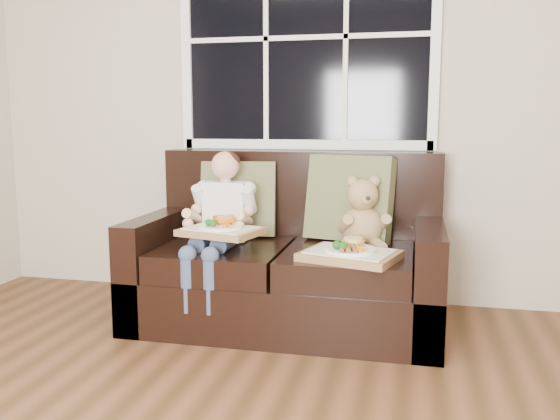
% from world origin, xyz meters
% --- Properties ---
extents(window_back, '(1.62, 0.04, 1.37)m').
position_xyz_m(window_back, '(-0.12, 2.48, 1.65)').
color(window_back, black).
rests_on(window_back, room_walls).
extents(loveseat, '(1.70, 0.92, 0.96)m').
position_xyz_m(loveseat, '(-0.12, 2.02, 0.31)').
color(loveseat, black).
rests_on(loveseat, ground).
extents(pillow_left, '(0.47, 0.27, 0.46)m').
position_xyz_m(pillow_left, '(-0.46, 2.17, 0.67)').
color(pillow_left, '#61653E').
rests_on(pillow_left, loveseat).
extents(pillow_right, '(0.53, 0.33, 0.51)m').
position_xyz_m(pillow_right, '(0.21, 2.17, 0.70)').
color(pillow_right, '#61653E').
rests_on(pillow_right, loveseat).
extents(child, '(0.36, 0.59, 0.80)m').
position_xyz_m(child, '(-0.49, 1.90, 0.63)').
color(child, white).
rests_on(child, loveseat).
extents(teddy_bear, '(0.29, 0.34, 0.41)m').
position_xyz_m(teddy_bear, '(0.29, 2.02, 0.61)').
color(teddy_bear, tan).
rests_on(teddy_bear, loveseat).
extents(tray_left, '(0.46, 0.39, 0.09)m').
position_xyz_m(tray_left, '(-0.42, 1.71, 0.58)').
color(tray_left, olive).
rests_on(tray_left, child).
extents(tray_right, '(0.54, 0.46, 0.11)m').
position_xyz_m(tray_right, '(0.26, 1.70, 0.48)').
color(tray_right, olive).
rests_on(tray_right, loveseat).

